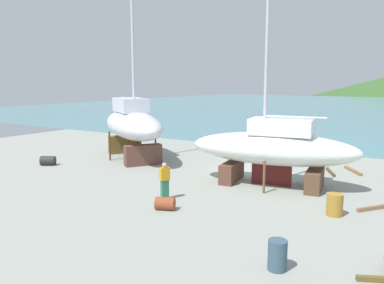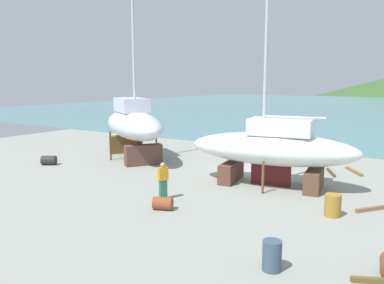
{
  "view_description": "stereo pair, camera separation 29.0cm",
  "coord_description": "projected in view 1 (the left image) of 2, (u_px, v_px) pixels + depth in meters",
  "views": [
    {
      "loc": [
        8.66,
        -20.75,
        5.24
      ],
      "look_at": [
        -3.27,
        -1.62,
        1.69
      ],
      "focal_mm": 35.93,
      "sensor_mm": 36.0,
      "label": 1
    },
    {
      "loc": [
        8.91,
        -20.59,
        5.24
      ],
      "look_at": [
        -3.27,
        -1.62,
        1.69
      ],
      "focal_mm": 35.93,
      "sensor_mm": 36.0,
      "label": 2
    }
  ],
  "objects": [
    {
      "name": "barrel_rust_mid",
      "position": [
        48.0,
        161.0,
        24.3
      ],
      "size": [
        1.05,
        0.96,
        0.59
      ],
      "primitive_type": "cylinder",
      "rotation": [
        1.57,
        0.0,
        2.13
      ],
      "color": "#2C2B25",
      "rests_on": "ground"
    },
    {
      "name": "worker",
      "position": [
        165.0,
        181.0,
        17.11
      ],
      "size": [
        0.42,
        0.5,
        1.7
      ],
      "rotation": [
        0.0,
        0.0,
        5.8
      ],
      "color": "#317355",
      "rests_on": "ground"
    },
    {
      "name": "barrel_tipped_right",
      "position": [
        165.0,
        203.0,
        15.84
      ],
      "size": [
        0.92,
        0.77,
        0.53
      ],
      "primitive_type": "cylinder",
      "rotation": [
        1.57,
        0.0,
        1.94
      ],
      "color": "brown",
      "rests_on": "ground"
    },
    {
      "name": "timber_plank_far",
      "position": [
        331.0,
        172.0,
        22.21
      ],
      "size": [
        0.92,
        1.8,
        0.14
      ],
      "primitive_type": "cube",
      "rotation": [
        0.0,
        0.0,
        2.0
      ],
      "color": "brown",
      "rests_on": "ground"
    },
    {
      "name": "timber_long_aft",
      "position": [
        372.0,
        208.0,
        15.82
      ],
      "size": [
        1.04,
        1.3,
        0.16
      ],
      "primitive_type": "cube",
      "rotation": [
        0.0,
        0.0,
        0.92
      ],
      "color": "#8A6047",
      "rests_on": "ground"
    },
    {
      "name": "sailboat_large_starboard",
      "position": [
        273.0,
        148.0,
        19.33
      ],
      "size": [
        8.79,
        3.95,
        14.85
      ],
      "rotation": [
        0.0,
        0.0,
        3.28
      ],
      "color": "brown",
      "rests_on": "ground"
    },
    {
      "name": "sailboat_small_center",
      "position": [
        133.0,
        124.0,
        26.19
      ],
      "size": [
        9.39,
        7.69,
        15.91
      ],
      "rotation": [
        0.0,
        0.0,
        -0.6
      ],
      "color": "brown",
      "rests_on": "ground"
    },
    {
      "name": "timber_long_fore",
      "position": [
        353.0,
        171.0,
        22.52
      ],
      "size": [
        1.29,
        1.79,
        0.15
      ],
      "primitive_type": "cube",
      "rotation": [
        0.0,
        0.0,
        2.16
      ],
      "color": "olive",
      "rests_on": "ground"
    },
    {
      "name": "barrel_ochre",
      "position": [
        335.0,
        205.0,
        15.13
      ],
      "size": [
        0.84,
        0.84,
        0.88
      ],
      "primitive_type": "cylinder",
      "rotation": [
        0.0,
        0.0,
        0.44
      ],
      "color": "#A27529",
      "rests_on": "ground"
    },
    {
      "name": "barrel_rust_far",
      "position": [
        277.0,
        255.0,
        10.75
      ],
      "size": [
        0.74,
        0.74,
        0.87
      ],
      "primitive_type": "cylinder",
      "rotation": [
        0.0,
        0.0,
        2.09
      ],
      "color": "#385163",
      "rests_on": "ground"
    },
    {
      "name": "ground_plane",
      "position": [
        214.0,
        191.0,
        18.65
      ],
      "size": [
        51.32,
        51.32,
        0.0
      ],
      "primitive_type": "plane",
      "color": "gray"
    },
    {
      "name": "barrel_blue_faded",
      "position": [
        291.0,
        160.0,
        24.42
      ],
      "size": [
        1.03,
        1.02,
        0.62
      ],
      "primitive_type": "cylinder",
      "rotation": [
        1.57,
        0.0,
        2.31
      ],
      "color": "olive",
      "rests_on": "ground"
    },
    {
      "name": "sea_water",
      "position": [
        382.0,
        108.0,
        78.85
      ],
      "size": [
        136.13,
        117.99,
        0.01
      ],
      "primitive_type": "cube",
      "color": "teal",
      "rests_on": "ground"
    }
  ]
}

